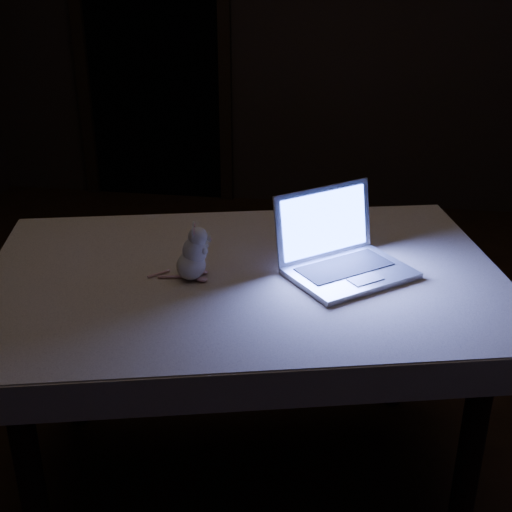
# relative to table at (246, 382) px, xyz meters

# --- Properties ---
(floor) EXTENTS (5.00, 5.00, 0.00)m
(floor) POSITION_rel_table_xyz_m (0.03, 0.22, -0.38)
(floor) COLOR black
(floor) RESTS_ON ground
(back_wall) EXTENTS (4.50, 0.04, 2.60)m
(back_wall) POSITION_rel_table_xyz_m (0.03, 2.72, 0.92)
(back_wall) COLOR black
(back_wall) RESTS_ON ground
(doorway) EXTENTS (1.06, 0.36, 2.13)m
(doorway) POSITION_rel_table_xyz_m (-1.07, 2.72, 0.69)
(doorway) COLOR black
(doorway) RESTS_ON back_wall
(table) EXTENTS (1.59, 1.22, 0.76)m
(table) POSITION_rel_table_xyz_m (0.00, 0.00, 0.00)
(table) COLOR black
(table) RESTS_ON floor
(tablecloth) EXTENTS (1.80, 1.55, 0.10)m
(tablecloth) POSITION_rel_table_xyz_m (-0.05, -0.00, 0.33)
(tablecloth) COLOR beige
(tablecloth) RESTS_ON table
(laptop) EXTENTS (0.45, 0.45, 0.23)m
(laptop) POSITION_rel_table_xyz_m (0.31, 0.03, 0.50)
(laptop) COLOR #B0B0B4
(laptop) RESTS_ON tablecloth
(plush_mouse) EXTENTS (0.15, 0.15, 0.17)m
(plush_mouse) POSITION_rel_table_xyz_m (-0.15, -0.06, 0.47)
(plush_mouse) COLOR silver
(plush_mouse) RESTS_ON tablecloth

